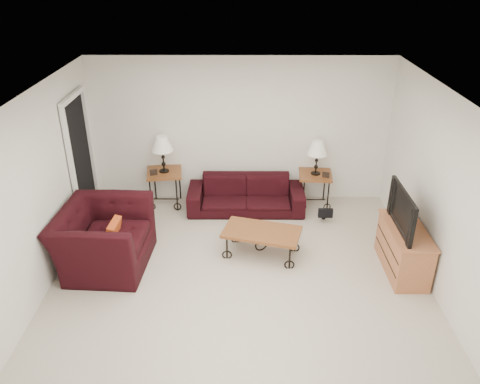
% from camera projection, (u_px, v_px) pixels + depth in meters
% --- Properties ---
extents(ground, '(5.00, 5.00, 0.00)m').
position_uv_depth(ground, '(240.00, 282.00, 6.36)').
color(ground, '#C0B2A4').
rests_on(ground, ground).
extents(wall_back, '(5.00, 0.02, 2.50)m').
position_uv_depth(wall_back, '(241.00, 131.00, 8.03)').
color(wall_back, white).
rests_on(wall_back, ground).
extents(wall_front, '(5.00, 0.02, 2.50)m').
position_uv_depth(wall_front, '(238.00, 354.00, 3.57)').
color(wall_front, white).
rests_on(wall_front, ground).
extents(wall_left, '(0.02, 5.00, 2.50)m').
position_uv_depth(wall_left, '(35.00, 199.00, 5.81)').
color(wall_left, white).
rests_on(wall_left, ground).
extents(wall_right, '(0.02, 5.00, 2.50)m').
position_uv_depth(wall_right, '(445.00, 200.00, 5.79)').
color(wall_right, white).
rests_on(wall_right, ground).
extents(ceiling, '(5.00, 5.00, 0.00)m').
position_uv_depth(ceiling, '(240.00, 99.00, 5.24)').
color(ceiling, white).
rests_on(ceiling, wall_back).
extents(doorway, '(0.08, 0.94, 2.04)m').
position_uv_depth(doorway, '(81.00, 163.00, 7.39)').
color(doorway, black).
rests_on(doorway, ground).
extents(sofa, '(1.95, 0.76, 0.57)m').
position_uv_depth(sofa, '(246.00, 195.00, 8.04)').
color(sofa, black).
rests_on(sofa, ground).
extents(side_table_left, '(0.65, 0.65, 0.63)m').
position_uv_depth(side_table_left, '(166.00, 188.00, 8.19)').
color(side_table_left, brown).
rests_on(side_table_left, ground).
extents(side_table_right, '(0.59, 0.59, 0.59)m').
position_uv_depth(side_table_right, '(314.00, 189.00, 8.19)').
color(side_table_right, brown).
rests_on(side_table_right, ground).
extents(lamp_left, '(0.40, 0.40, 0.63)m').
position_uv_depth(lamp_left, '(163.00, 154.00, 7.91)').
color(lamp_left, black).
rests_on(lamp_left, side_table_left).
extents(lamp_right, '(0.36, 0.36, 0.59)m').
position_uv_depth(lamp_right, '(317.00, 158.00, 7.92)').
color(lamp_right, black).
rests_on(lamp_right, side_table_right).
extents(photo_frame_left, '(0.13, 0.05, 0.11)m').
position_uv_depth(photo_frame_left, '(154.00, 172.00, 7.89)').
color(photo_frame_left, black).
rests_on(photo_frame_left, side_table_left).
extents(photo_frame_right, '(0.12, 0.05, 0.10)m').
position_uv_depth(photo_frame_right, '(326.00, 175.00, 7.90)').
color(photo_frame_right, black).
rests_on(photo_frame_right, side_table_right).
extents(coffee_table, '(1.20, 0.85, 0.41)m').
position_uv_depth(coffee_table, '(262.00, 243.00, 6.86)').
color(coffee_table, brown).
rests_on(coffee_table, ground).
extents(armchair, '(1.22, 1.38, 0.85)m').
position_uv_depth(armchair, '(104.00, 238.00, 6.55)').
color(armchair, black).
rests_on(armchair, ground).
extents(throw_pillow, '(0.12, 0.39, 0.39)m').
position_uv_depth(throw_pillow, '(113.00, 234.00, 6.47)').
color(throw_pillow, '#C65619').
rests_on(throw_pillow, armchair).
extents(tv_stand, '(0.45, 1.09, 0.65)m').
position_uv_depth(tv_stand, '(403.00, 249.00, 6.48)').
color(tv_stand, '#BA6D45').
rests_on(tv_stand, ground).
extents(television, '(0.13, 0.98, 0.56)m').
position_uv_depth(television, '(409.00, 210.00, 6.21)').
color(television, black).
rests_on(television, tv_stand).
extents(backpack, '(0.43, 0.38, 0.46)m').
position_uv_depth(backpack, '(325.00, 207.00, 7.76)').
color(backpack, black).
rests_on(backpack, ground).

